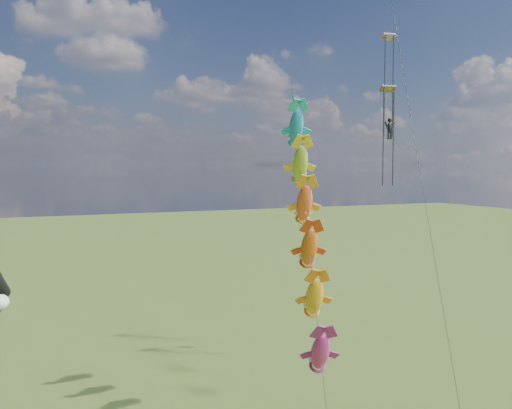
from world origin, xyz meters
name	(u,v)px	position (x,y,z in m)	size (l,w,h in m)	color
fish_windsock_rig	(307,226)	(11.08, 7.32, 11.12)	(5.83, 14.95, 19.80)	brown
parafoil_rig	(391,118)	(21.80, 14.11, 17.71)	(7.54, 16.25, 27.47)	brown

